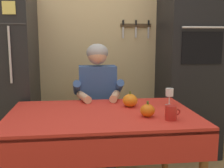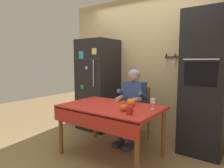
% 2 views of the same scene
% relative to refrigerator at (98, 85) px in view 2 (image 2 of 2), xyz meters
% --- Properties ---
extents(ground_plane, '(10.00, 10.00, 0.00)m').
position_rel_refrigerator_xyz_m(ground_plane, '(0.95, -0.96, -0.90)').
color(ground_plane, '#93754C').
rests_on(ground_plane, ground).
extents(back_wall_assembly, '(3.70, 0.13, 2.60)m').
position_rel_refrigerator_xyz_m(back_wall_assembly, '(1.00, 0.39, 0.40)').
color(back_wall_assembly, '#D1B784').
rests_on(back_wall_assembly, ground).
extents(refrigerator, '(0.68, 0.71, 1.80)m').
position_rel_refrigerator_xyz_m(refrigerator, '(0.00, 0.00, 0.00)').
color(refrigerator, black).
rests_on(refrigerator, ground).
extents(wall_oven, '(0.60, 0.64, 2.10)m').
position_rel_refrigerator_xyz_m(wall_oven, '(2.00, 0.04, 0.15)').
color(wall_oven, black).
rests_on(wall_oven, ground).
extents(dining_table, '(1.40, 0.90, 0.74)m').
position_rel_refrigerator_xyz_m(dining_table, '(0.95, -0.88, -0.24)').
color(dining_table, brown).
rests_on(dining_table, ground).
extents(chair_behind_person, '(0.40, 0.40, 0.93)m').
position_rel_refrigerator_xyz_m(chair_behind_person, '(0.96, -0.09, -0.39)').
color(chair_behind_person, '#9E6B33').
rests_on(chair_behind_person, ground).
extents(seated_person, '(0.47, 0.55, 1.25)m').
position_rel_refrigerator_xyz_m(seated_person, '(0.96, -0.28, -0.16)').
color(seated_person, '#38384C').
rests_on(seated_person, ground).
extents(coffee_mug, '(0.11, 0.08, 0.10)m').
position_rel_refrigerator_xyz_m(coffee_mug, '(1.41, -1.11, -0.11)').
color(coffee_mug, '#B2231E').
rests_on(coffee_mug, dining_table).
extents(wine_glass, '(0.06, 0.06, 0.15)m').
position_rel_refrigerator_xyz_m(wine_glass, '(1.53, -0.71, -0.06)').
color(wine_glass, white).
rests_on(wine_glass, dining_table).
extents(pumpkin_large, '(0.10, 0.10, 0.11)m').
position_rel_refrigerator_xyz_m(pumpkin_large, '(1.26, -1.01, -0.11)').
color(pumpkin_large, orange).
rests_on(pumpkin_large, dining_table).
extents(pumpkin_medium, '(0.12, 0.12, 0.13)m').
position_rel_refrigerator_xyz_m(pumpkin_medium, '(1.20, -0.71, -0.11)').
color(pumpkin_medium, orange).
rests_on(pumpkin_medium, dining_table).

